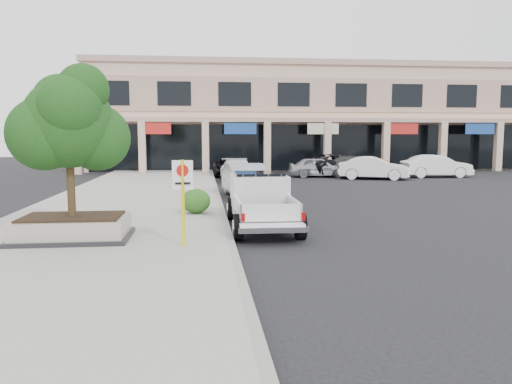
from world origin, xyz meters
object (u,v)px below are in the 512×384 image
Objects in this scene: no_parking_sign at (183,191)px; lot_car_e at (348,163)px; planter at (73,228)px; lot_car_c at (358,166)px; lot_car_f at (436,166)px; curb_car_c at (237,170)px; curb_car_d at (228,167)px; curb_car_b at (247,181)px; lot_car_d at (340,164)px; lot_car_a at (318,167)px; lot_car_b at (373,168)px; pickup_truck at (262,201)px; planter_tree at (75,124)px; curb_car_a at (258,193)px.

no_parking_sign is 29.83m from lot_car_e.
planter is 30.28m from lot_car_e.
lot_car_f reaches higher than lot_car_c.
curb_car_d is at bearing 93.80° from curb_car_c.
planter is 0.62× the size of curb_car_c.
lot_car_d reaches higher than curb_car_b.
lot_car_f is (8.58, -1.05, 0.08)m from lot_car_a.
lot_car_b reaches higher than curb_car_c.
pickup_truck is 1.09× the size of lot_car_c.
planter_tree is 8.78m from curb_car_a.
lot_car_f is (14.77, 14.25, 0.14)m from curb_car_a.
lot_car_e is (12.63, 27.01, -0.88)m from no_parking_sign.
curb_car_b is 0.84× the size of lot_car_d.
lot_car_c reaches higher than lot_car_e.
lot_car_e is (15.80, 25.83, 0.28)m from planter.
planter is 8.55m from curb_car_a.
curb_car_c is 9.20m from lot_car_d.
pickup_truck is at bearing 166.29° from lot_car_a.
planter_tree is 0.92× the size of lot_car_a.
curb_car_b is 1.02× the size of lot_car_f.
planter_tree is 0.81× the size of lot_car_f.
planter is at bearing -131.03° from planter_tree.
planter is at bearing 127.41° from lot_car_d.
curb_car_c is at bearing 98.52° from lot_car_f.
planter_tree is 0.77× the size of curb_car_c.
lot_car_d is (14.20, 22.74, 0.36)m from planter.
no_parking_sign is at bearing 138.84° from lot_car_e.
curb_car_a is at bearing -88.15° from curb_car_d.
curb_car_b reaches higher than curb_car_d.
curb_car_b is 0.96× the size of lot_car_c.
pickup_truck is 1.13× the size of curb_car_b.
lot_car_a is at bearing 84.66° from lot_car_f.
lot_car_f is at bearing 44.37° from planter.
lot_car_c is at bearing 54.62° from planter.
no_parking_sign reaches higher than lot_car_f.
no_parking_sign is 0.53× the size of lot_car_a.
curb_car_b reaches higher than lot_car_e.
curb_car_c is 1.05× the size of lot_car_f.
lot_car_f is (15.12, 18.47, -0.09)m from pickup_truck.
lot_car_e is at bearing 17.38° from lot_car_b.
lot_car_f is at bearing 27.95° from curb_car_b.
curb_car_b is 8.47m from curb_car_c.
lot_car_b is 6.67m from lot_car_e.
curb_car_d is at bearing 66.61° from lot_car_d.
planter_tree is at bearing -108.05° from curb_car_c.
curb_car_c is at bearing 119.44° from lot_car_a.
curb_car_c is 4.63m from curb_car_d.
pickup_truck is 1.32× the size of lot_car_a.
no_parking_sign is 7.85m from curb_car_a.
curb_car_b is (0.24, 8.21, -0.07)m from pickup_truck.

